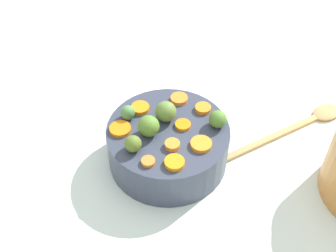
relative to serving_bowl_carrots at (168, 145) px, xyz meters
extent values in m
cube|color=silver|center=(0.01, 0.05, -0.05)|extent=(2.40, 2.40, 0.02)
cylinder|color=#353C4D|center=(0.00, 0.00, 0.00)|extent=(0.23, 0.23, 0.08)
cylinder|color=orange|center=(0.04, -0.08, 0.05)|extent=(0.04, 0.04, 0.01)
cylinder|color=orange|center=(-0.07, 0.05, 0.05)|extent=(0.03, 0.03, 0.01)
cylinder|color=orange|center=(-0.04, 0.00, 0.05)|extent=(0.04, 0.04, 0.01)
cylinder|color=orange|center=(0.02, 0.09, 0.05)|extent=(0.05, 0.05, 0.01)
cylinder|color=orange|center=(-0.08, 0.01, 0.05)|extent=(0.04, 0.04, 0.01)
cylinder|color=orange|center=(0.07, -0.04, 0.05)|extent=(0.05, 0.05, 0.01)
cylinder|color=orange|center=(-0.05, -0.05, 0.05)|extent=(0.04, 0.04, 0.01)
cylinder|color=orange|center=(0.00, -0.03, 0.05)|extent=(0.03, 0.03, 0.01)
cylinder|color=orange|center=(0.07, 0.04, 0.05)|extent=(0.05, 0.05, 0.01)
sphere|color=#546C25|center=(-0.03, 0.07, 0.06)|extent=(0.03, 0.03, 0.03)
sphere|color=#5C7934|center=(0.03, 0.00, 0.06)|extent=(0.04, 0.04, 0.04)
sphere|color=#4B7940|center=(0.05, 0.07, 0.06)|extent=(0.03, 0.03, 0.03)
sphere|color=#4D7B2D|center=(-0.01, -0.09, 0.06)|extent=(0.03, 0.03, 0.03)
sphere|color=#537D2C|center=(0.00, 0.04, 0.06)|extent=(0.04, 0.04, 0.04)
cube|color=tan|center=(0.00, -0.21, -0.04)|extent=(0.09, 0.27, 0.01)
ellipsoid|color=tan|center=(0.04, -0.37, -0.04)|extent=(0.06, 0.08, 0.01)
camera|label=1|loc=(-0.55, 0.13, 0.63)|focal=46.92mm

